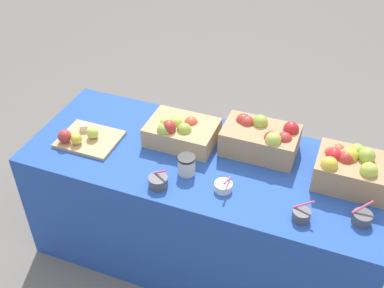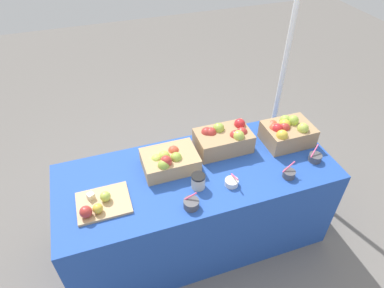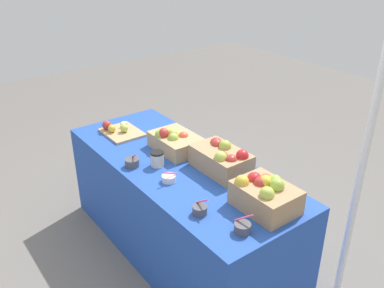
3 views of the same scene
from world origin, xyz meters
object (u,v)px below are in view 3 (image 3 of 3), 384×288
object	(u,v)px
apple_crate_right	(175,141)
sample_bowl_extra	(132,162)
apple_crate_middle	(222,159)
sample_bowl_near	(169,178)
sample_bowl_mid	(242,228)
apple_crate_left	(265,193)
tent_pole	(368,139)
sample_bowl_far	(200,210)
cutting_board_front	(119,130)
coffee_cup	(157,159)

from	to	relation	value
apple_crate_right	sample_bowl_extra	xyz separation A→B (m)	(0.03, -0.37, -0.04)
apple_crate_middle	sample_bowl_extra	world-z (taller)	apple_crate_middle
sample_bowl_near	sample_bowl_mid	xyz separation A→B (m)	(0.64, 0.02, 0.01)
apple_crate_middle	apple_crate_left	bearing A→B (deg)	-9.91
apple_crate_middle	tent_pole	xyz separation A→B (m)	(0.71, 0.45, 0.28)
sample_bowl_near	sample_bowl_far	bearing A→B (deg)	-8.16
cutting_board_front	sample_bowl_mid	bearing A→B (deg)	-2.52
sample_bowl_near	coffee_cup	bearing A→B (deg)	166.70
apple_crate_left	sample_bowl_mid	xyz separation A→B (m)	(0.09, -0.25, -0.06)
cutting_board_front	sample_bowl_mid	xyz separation A→B (m)	(1.47, -0.06, 0.00)
cutting_board_front	coffee_cup	distance (m)	0.62
apple_crate_right	sample_bowl_far	world-z (taller)	apple_crate_right
apple_crate_left	apple_crate_middle	xyz separation A→B (m)	(-0.46, 0.08, -0.00)
apple_crate_left	sample_bowl_near	xyz separation A→B (m)	(-0.55, -0.27, -0.07)
apple_crate_left	cutting_board_front	world-z (taller)	apple_crate_left
cutting_board_front	apple_crate_middle	bearing A→B (deg)	16.03
apple_crate_left	sample_bowl_near	bearing A→B (deg)	-153.84
sample_bowl_mid	tent_pole	distance (m)	0.86
sample_bowl_mid	sample_bowl_extra	bearing A→B (deg)	-173.25
sample_bowl_mid	apple_crate_left	bearing A→B (deg)	110.31
apple_crate_left	coffee_cup	size ratio (longest dim) A/B	3.38
sample_bowl_near	coffee_cup	distance (m)	0.22
tent_pole	sample_bowl_near	bearing A→B (deg)	-135.00
sample_bowl_far	tent_pole	bearing A→B (deg)	64.33
apple_crate_middle	sample_bowl_extra	distance (m)	0.59
apple_crate_middle	tent_pole	world-z (taller)	tent_pole
sample_bowl_mid	tent_pole	world-z (taller)	tent_pole
apple_crate_right	sample_bowl_far	xyz separation A→B (m)	(0.72, -0.33, -0.04)
sample_bowl_near	sample_bowl_far	distance (m)	0.39
apple_crate_left	sample_bowl_extra	distance (m)	0.93
cutting_board_front	sample_bowl_near	distance (m)	0.83
sample_bowl_extra	tent_pole	world-z (taller)	tent_pole
coffee_cup	tent_pole	world-z (taller)	tent_pole
apple_crate_middle	apple_crate_right	world-z (taller)	apple_crate_middle
sample_bowl_near	sample_bowl_extra	bearing A→B (deg)	-163.80
cutting_board_front	coffee_cup	xyz separation A→B (m)	(0.61, -0.04, 0.03)
sample_bowl_mid	sample_bowl_far	size ratio (longest dim) A/B	1.01
sample_bowl_extra	tent_pole	xyz separation A→B (m)	(1.10, 0.89, 0.34)
tent_pole	apple_crate_right	bearing A→B (deg)	-155.46
sample_bowl_extra	sample_bowl_far	bearing A→B (deg)	2.74
sample_bowl_near	tent_pole	world-z (taller)	tent_pole
apple_crate_right	tent_pole	bearing A→B (deg)	24.54
apple_crate_middle	coffee_cup	size ratio (longest dim) A/B	3.82
apple_crate_middle	apple_crate_right	bearing A→B (deg)	-170.42
tent_pole	cutting_board_front	bearing A→B (deg)	-156.40
cutting_board_front	sample_bowl_far	bearing A→B (deg)	-6.77
sample_bowl_near	coffee_cup	size ratio (longest dim) A/B	0.95
apple_crate_left	sample_bowl_far	xyz separation A→B (m)	(-0.16, -0.33, -0.06)
apple_crate_left	apple_crate_right	distance (m)	0.89
apple_crate_middle	sample_bowl_near	xyz separation A→B (m)	(-0.09, -0.35, -0.07)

